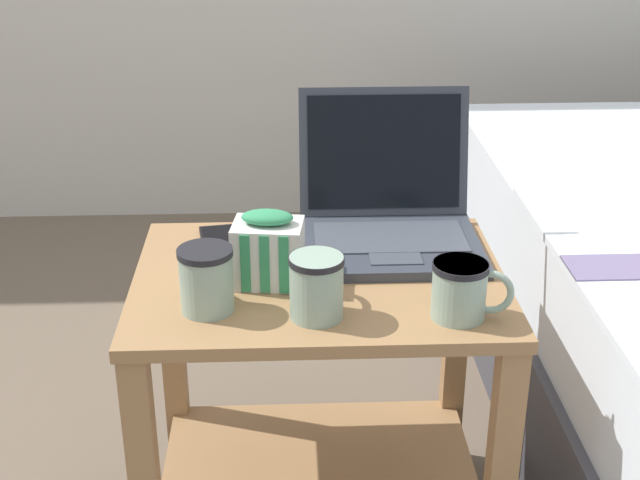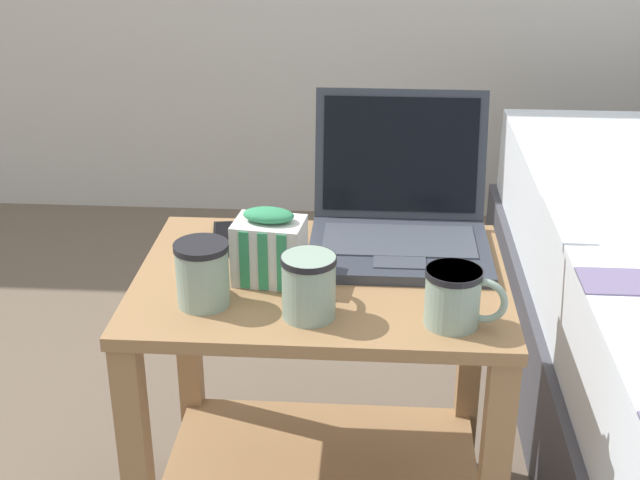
# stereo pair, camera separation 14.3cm
# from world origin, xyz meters

# --- Properties ---
(bedside_table) EXTENTS (0.62, 0.46, 0.55)m
(bedside_table) POSITION_xyz_m (0.00, 0.00, 0.35)
(bedside_table) COLOR #997047
(bedside_table) RESTS_ON ground_plane
(laptop) EXTENTS (0.32, 0.30, 0.25)m
(laptop) POSITION_xyz_m (0.13, 0.14, 0.60)
(laptop) COLOR #333842
(laptop) RESTS_ON bedside_table
(mug_front_left) EXTENTS (0.08, 0.13, 0.10)m
(mug_front_left) POSITION_xyz_m (-0.01, -0.14, 0.61)
(mug_front_left) COLOR #8CA593
(mug_front_left) RESTS_ON bedside_table
(mug_front_right) EXTENTS (0.09, 0.12, 0.10)m
(mug_front_right) POSITION_xyz_m (-0.18, -0.11, 0.61)
(mug_front_right) COLOR #8CA593
(mug_front_right) RESTS_ON bedside_table
(mug_mid_center) EXTENTS (0.12, 0.09, 0.09)m
(mug_mid_center) POSITION_xyz_m (0.21, -0.15, 0.60)
(mug_mid_center) COLOR #8CA593
(mug_mid_center) RESTS_ON bedside_table
(snack_bag) EXTENTS (0.12, 0.10, 0.13)m
(snack_bag) POSITION_xyz_m (-0.08, -0.02, 0.61)
(snack_bag) COLOR silver
(snack_bag) RESTS_ON bedside_table
(cell_phone) EXTENTS (0.10, 0.15, 0.01)m
(cell_phone) POSITION_xyz_m (-0.17, 0.13, 0.56)
(cell_phone) COLOR black
(cell_phone) RESTS_ON bedside_table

